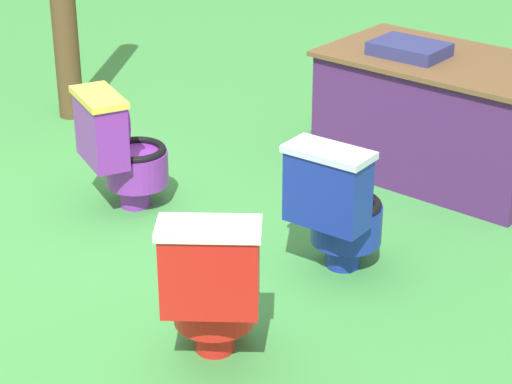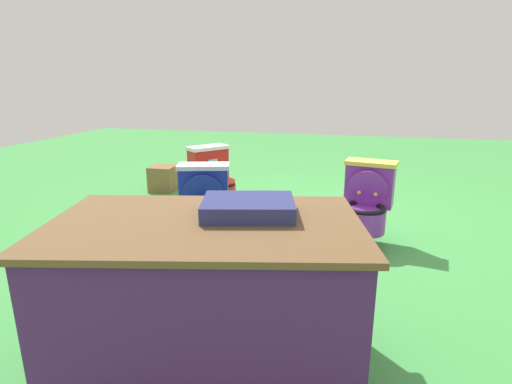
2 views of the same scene
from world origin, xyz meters
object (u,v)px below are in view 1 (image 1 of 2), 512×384
toilet_red (212,286)px  toilet_blue (338,207)px  toilet_purple (120,149)px  vendor_table (440,116)px

toilet_red → toilet_blue: size_ratio=1.00×
toilet_red → toilet_purple: 1.65m
toilet_purple → vendor_table: bearing=77.5°
toilet_blue → vendor_table: bearing=95.7°
toilet_purple → toilet_blue: same height
toilet_red → toilet_purple: same height
toilet_blue → vendor_table: size_ratio=0.45×
toilet_red → vendor_table: size_ratio=0.45×
toilet_purple → vendor_table: 1.99m
toilet_purple → toilet_blue: (1.33, 0.48, 0.00)m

